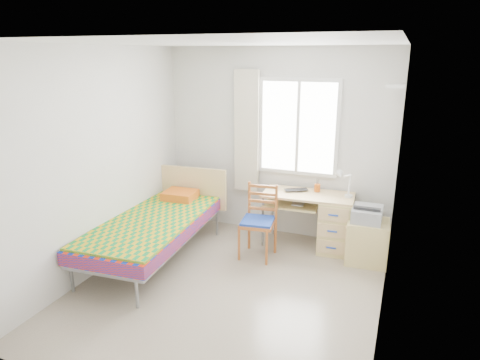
{
  "coord_description": "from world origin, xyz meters",
  "views": [
    {
      "loc": [
        1.66,
        -3.85,
        2.5
      ],
      "look_at": [
        -0.07,
        0.55,
        1.1
      ],
      "focal_mm": 32.0,
      "sensor_mm": 36.0,
      "label": 1
    }
  ],
  "objects_px": {
    "chair": "(260,217)",
    "printer": "(367,214)",
    "bed": "(156,224)",
    "cabinet": "(367,242)",
    "desk": "(330,221)"
  },
  "relations": [
    {
      "from": "cabinet",
      "to": "printer",
      "type": "distance_m",
      "value": 0.36
    },
    {
      "from": "cabinet",
      "to": "bed",
      "type": "bearing_deg",
      "value": -164.75
    },
    {
      "from": "bed",
      "to": "chair",
      "type": "relative_size",
      "value": 2.39
    },
    {
      "from": "bed",
      "to": "printer",
      "type": "distance_m",
      "value": 2.61
    },
    {
      "from": "bed",
      "to": "printer",
      "type": "height_order",
      "value": "bed"
    },
    {
      "from": "desk",
      "to": "printer",
      "type": "xyz_separation_m",
      "value": [
        0.46,
        -0.18,
        0.23
      ]
    },
    {
      "from": "chair",
      "to": "printer",
      "type": "bearing_deg",
      "value": 6.94
    },
    {
      "from": "bed",
      "to": "cabinet",
      "type": "distance_m",
      "value": 2.63
    },
    {
      "from": "desk",
      "to": "printer",
      "type": "relative_size",
      "value": 2.96
    },
    {
      "from": "desk",
      "to": "chair",
      "type": "height_order",
      "value": "chair"
    },
    {
      "from": "bed",
      "to": "chair",
      "type": "xyz_separation_m",
      "value": [
        1.18,
        0.54,
        0.07
      ]
    },
    {
      "from": "cabinet",
      "to": "printer",
      "type": "height_order",
      "value": "printer"
    },
    {
      "from": "chair",
      "to": "cabinet",
      "type": "height_order",
      "value": "chair"
    },
    {
      "from": "bed",
      "to": "cabinet",
      "type": "xyz_separation_m",
      "value": [
        2.48,
        0.85,
        -0.19
      ]
    },
    {
      "from": "desk",
      "to": "chair",
      "type": "xyz_separation_m",
      "value": [
        -0.81,
        -0.5,
        0.13
      ]
    }
  ]
}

